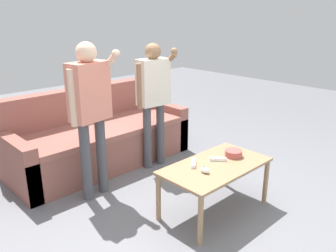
{
  "coord_description": "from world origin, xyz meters",
  "views": [
    {
      "loc": [
        -2.2,
        -1.92,
        1.75
      ],
      "look_at": [
        -0.05,
        0.34,
        0.71
      ],
      "focal_mm": 37.01,
      "sensor_mm": 36.0,
      "label": 1
    }
  ],
  "objects_px": {
    "snack_bowl": "(233,153)",
    "couch": "(98,138)",
    "coffee_table": "(215,171)",
    "game_remote_nunchuk": "(205,170)",
    "player_right": "(153,91)",
    "player_left": "(90,103)",
    "game_remote_wand_far": "(193,163)",
    "game_remote_wand_near": "(218,159)"
  },
  "relations": [
    {
      "from": "player_left",
      "to": "game_remote_wand_near",
      "type": "height_order",
      "value": "player_left"
    },
    {
      "from": "game_remote_nunchuk",
      "to": "player_right",
      "type": "height_order",
      "value": "player_right"
    },
    {
      "from": "couch",
      "to": "player_right",
      "type": "bearing_deg",
      "value": -51.98
    },
    {
      "from": "coffee_table",
      "to": "game_remote_wand_far",
      "type": "distance_m",
      "value": 0.21
    },
    {
      "from": "coffee_table",
      "to": "snack_bowl",
      "type": "distance_m",
      "value": 0.28
    },
    {
      "from": "snack_bowl",
      "to": "player_right",
      "type": "relative_size",
      "value": 0.11
    },
    {
      "from": "snack_bowl",
      "to": "player_left",
      "type": "bearing_deg",
      "value": 131.95
    },
    {
      "from": "game_remote_nunchuk",
      "to": "snack_bowl",
      "type": "bearing_deg",
      "value": 5.45
    },
    {
      "from": "couch",
      "to": "game_remote_wand_far",
      "type": "height_order",
      "value": "couch"
    },
    {
      "from": "game_remote_nunchuk",
      "to": "player_left",
      "type": "distance_m",
      "value": 1.21
    },
    {
      "from": "player_right",
      "to": "player_left",
      "type": "height_order",
      "value": "player_left"
    },
    {
      "from": "game_remote_wand_near",
      "to": "player_left",
      "type": "bearing_deg",
      "value": 126.52
    },
    {
      "from": "coffee_table",
      "to": "game_remote_nunchuk",
      "type": "height_order",
      "value": "game_remote_nunchuk"
    },
    {
      "from": "game_remote_nunchuk",
      "to": "game_remote_wand_near",
      "type": "height_order",
      "value": "game_remote_nunchuk"
    },
    {
      "from": "snack_bowl",
      "to": "player_left",
      "type": "xyz_separation_m",
      "value": [
        -0.89,
        0.99,
        0.45
      ]
    },
    {
      "from": "coffee_table",
      "to": "player_left",
      "type": "xyz_separation_m",
      "value": [
        -0.63,
        1.0,
        0.54
      ]
    },
    {
      "from": "player_right",
      "to": "couch",
      "type": "bearing_deg",
      "value": 128.02
    },
    {
      "from": "couch",
      "to": "game_remote_wand_far",
      "type": "bearing_deg",
      "value": -89.39
    },
    {
      "from": "player_left",
      "to": "couch",
      "type": "bearing_deg",
      "value": 55.03
    },
    {
      "from": "game_remote_nunchuk",
      "to": "player_left",
      "type": "bearing_deg",
      "value": 112.67
    },
    {
      "from": "couch",
      "to": "player_left",
      "type": "distance_m",
      "value": 1.03
    },
    {
      "from": "game_remote_nunchuk",
      "to": "game_remote_wand_near",
      "type": "xyz_separation_m",
      "value": [
        0.27,
        0.08,
        -0.01
      ]
    },
    {
      "from": "coffee_table",
      "to": "game_remote_nunchuk",
      "type": "xyz_separation_m",
      "value": [
        -0.19,
        -0.04,
        0.08
      ]
    },
    {
      "from": "couch",
      "to": "game_remote_nunchuk",
      "type": "distance_m",
      "value": 1.71
    },
    {
      "from": "snack_bowl",
      "to": "game_remote_wand_near",
      "type": "distance_m",
      "value": 0.19
    },
    {
      "from": "snack_bowl",
      "to": "game_remote_nunchuk",
      "type": "xyz_separation_m",
      "value": [
        -0.46,
        -0.04,
        -0.01
      ]
    },
    {
      "from": "snack_bowl",
      "to": "couch",
      "type": "bearing_deg",
      "value": 104.49
    },
    {
      "from": "snack_bowl",
      "to": "game_remote_nunchuk",
      "type": "bearing_deg",
      "value": -174.55
    },
    {
      "from": "snack_bowl",
      "to": "game_remote_nunchuk",
      "type": "distance_m",
      "value": 0.46
    },
    {
      "from": "couch",
      "to": "coffee_table",
      "type": "relative_size",
      "value": 2.12
    },
    {
      "from": "game_remote_nunchuk",
      "to": "player_left",
      "type": "xyz_separation_m",
      "value": [
        -0.43,
        1.04,
        0.46
      ]
    },
    {
      "from": "coffee_table",
      "to": "game_remote_wand_far",
      "type": "relative_size",
      "value": 6.87
    },
    {
      "from": "coffee_table",
      "to": "game_remote_wand_near",
      "type": "relative_size",
      "value": 7.51
    },
    {
      "from": "snack_bowl",
      "to": "game_remote_wand_far",
      "type": "xyz_separation_m",
      "value": [
        -0.41,
        0.13,
        -0.01
      ]
    },
    {
      "from": "game_remote_wand_near",
      "to": "game_remote_wand_far",
      "type": "xyz_separation_m",
      "value": [
        -0.23,
        0.09,
        -0.0
      ]
    },
    {
      "from": "couch",
      "to": "player_right",
      "type": "relative_size",
      "value": 1.49
    },
    {
      "from": "player_right",
      "to": "player_left",
      "type": "bearing_deg",
      "value": -172.0
    },
    {
      "from": "player_left",
      "to": "player_right",
      "type": "bearing_deg",
      "value": 8.0
    },
    {
      "from": "player_left",
      "to": "game_remote_wand_far",
      "type": "height_order",
      "value": "player_left"
    },
    {
      "from": "couch",
      "to": "player_right",
      "type": "distance_m",
      "value": 0.91
    },
    {
      "from": "player_right",
      "to": "game_remote_wand_far",
      "type": "height_order",
      "value": "player_right"
    },
    {
      "from": "snack_bowl",
      "to": "game_remote_wand_far",
      "type": "relative_size",
      "value": 1.1
    }
  ]
}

